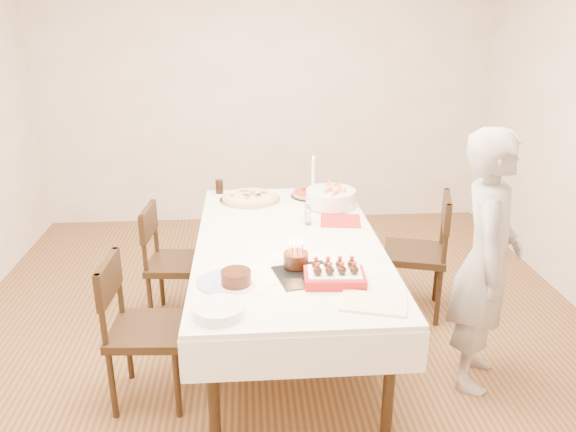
{
  "coord_description": "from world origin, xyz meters",
  "views": [
    {
      "loc": [
        -0.2,
        -3.18,
        2.12
      ],
      "look_at": [
        0.05,
        0.07,
        0.91
      ],
      "focal_mm": 35.0,
      "sensor_mm": 36.0,
      "label": 1
    }
  ],
  "objects": [
    {
      "name": "floor",
      "position": [
        0.0,
        0.0,
        0.0
      ],
      "size": [
        5.0,
        5.0,
        0.0
      ],
      "primitive_type": "plane",
      "color": "#4F331B",
      "rests_on": "ground"
    },
    {
      "name": "wall_back",
      "position": [
        0.0,
        2.5,
        1.35
      ],
      "size": [
        4.5,
        0.04,
        2.7
      ],
      "primitive_type": "cube",
      "color": "silver",
      "rests_on": "floor"
    },
    {
      "name": "dining_table",
      "position": [
        0.05,
        0.07,
        0.38
      ],
      "size": [
        1.25,
        2.2,
        0.75
      ],
      "primitive_type": "cube",
      "rotation": [
        0.0,
        0.0,
        -0.05
      ],
      "color": "white",
      "rests_on": "floor"
    },
    {
      "name": "chair_right_savory",
      "position": [
        0.99,
        0.44,
        0.46
      ],
      "size": [
        0.58,
        0.58,
        0.92
      ],
      "primitive_type": null,
      "rotation": [
        0.0,
        0.0,
        -0.29
      ],
      "color": "black",
      "rests_on": "floor"
    },
    {
      "name": "chair_left_savory",
      "position": [
        -0.7,
        0.47,
        0.43
      ],
      "size": [
        0.47,
        0.47,
        0.85
      ],
      "primitive_type": null,
      "rotation": [
        0.0,
        0.0,
        3.06
      ],
      "color": "black",
      "rests_on": "floor"
    },
    {
      "name": "chair_left_dessert",
      "position": [
        -0.77,
        -0.43,
        0.44
      ],
      "size": [
        0.47,
        0.47,
        0.88
      ],
      "primitive_type": null,
      "rotation": [
        0.0,
        0.0,
        3.08
      ],
      "color": "black",
      "rests_on": "floor"
    },
    {
      "name": "person",
      "position": [
        1.14,
        -0.38,
        0.77
      ],
      "size": [
        0.57,
        0.66,
        1.54
      ],
      "primitive_type": "imported",
      "rotation": [
        0.0,
        0.0,
        1.15
      ],
      "color": "#A09A96",
      "rests_on": "floor"
    },
    {
      "name": "pizza_white",
      "position": [
        -0.18,
        0.86,
        0.77
      ],
      "size": [
        0.51,
        0.51,
        0.04
      ],
      "primitive_type": "cylinder",
      "rotation": [
        0.0,
        0.0,
        0.11
      ],
      "color": "beige",
      "rests_on": "dining_table"
    },
    {
      "name": "pizza_pepperoni",
      "position": [
        0.28,
        0.93,
        0.77
      ],
      "size": [
        0.35,
        0.35,
        0.04
      ],
      "primitive_type": "cylinder",
      "rotation": [
        0.0,
        0.0,
        0.31
      ],
      "color": "red",
      "rests_on": "dining_table"
    },
    {
      "name": "red_placemat",
      "position": [
        0.43,
        0.38,
        0.75
      ],
      "size": [
        0.31,
        0.31,
        0.01
      ],
      "primitive_type": "cube",
      "rotation": [
        0.0,
        0.0,
        -0.14
      ],
      "color": "#B21E1E",
      "rests_on": "dining_table"
    },
    {
      "name": "pasta_bowl",
      "position": [
        0.41,
        0.69,
        0.82
      ],
      "size": [
        0.47,
        0.47,
        0.12
      ],
      "primitive_type": "cylinder",
      "rotation": [
        0.0,
        0.0,
        0.36
      ],
      "color": "white",
      "rests_on": "dining_table"
    },
    {
      "name": "taper_candle",
      "position": [
        0.28,
        0.71,
        0.94
      ],
      "size": [
        0.1,
        0.1,
        0.38
      ],
      "primitive_type": "cylinder",
      "rotation": [
        0.0,
        0.0,
        -0.15
      ],
      "color": "white",
      "rests_on": "dining_table"
    },
    {
      "name": "shaker_pair",
      "position": [
        0.2,
        0.33,
        0.81
      ],
      "size": [
        0.1,
        0.1,
        0.12
      ],
      "primitive_type": null,
      "rotation": [
        0.0,
        0.0,
        0.05
      ],
      "color": "white",
      "rests_on": "dining_table"
    },
    {
      "name": "cola_glass",
      "position": [
        -0.42,
        1.06,
        0.81
      ],
      "size": [
        0.07,
        0.07,
        0.11
      ],
      "primitive_type": "cylinder",
      "rotation": [
        0.0,
        0.0,
        0.14
      ],
      "color": "black",
      "rests_on": "dining_table"
    },
    {
      "name": "layer_cake",
      "position": [
        -0.27,
        -0.53,
        0.79
      ],
      "size": [
        0.23,
        0.23,
        0.08
      ],
      "primitive_type": "cylinder",
      "rotation": [
        0.0,
        0.0,
        0.12
      ],
      "color": "#35180D",
      "rests_on": "dining_table"
    },
    {
      "name": "cake_board",
      "position": [
        0.1,
        -0.44,
        0.75
      ],
      "size": [
        0.37,
        0.37,
        0.01
      ],
      "primitive_type": "cube",
      "rotation": [
        0.0,
        0.0,
        0.22
      ],
      "color": "black",
      "rests_on": "dining_table"
    },
    {
      "name": "birthday_cake",
      "position": [
        0.06,
        -0.33,
        0.83
      ],
      "size": [
        0.17,
        0.17,
        0.14
      ],
      "primitive_type": "cylinder",
      "rotation": [
        0.0,
        0.0,
        -0.23
      ],
      "color": "black",
      "rests_on": "dining_table"
    },
    {
      "name": "strawberry_box",
      "position": [
        0.25,
        -0.53,
        0.79
      ],
      "size": [
        0.33,
        0.23,
        0.08
      ],
      "primitive_type": null,
      "rotation": [
        0.0,
        0.0,
        -0.06
      ],
      "color": "#A11412",
      "rests_on": "dining_table"
    },
    {
      "name": "box_lid",
      "position": [
        0.41,
        -0.78,
        0.75
      ],
      "size": [
        0.37,
        0.3,
        0.03
      ],
      "primitive_type": "cube",
      "rotation": [
        0.0,
        0.0,
        -0.29
      ],
      "color": "beige",
      "rests_on": "dining_table"
    },
    {
      "name": "plate_stack",
      "position": [
        -0.35,
        -0.82,
        0.78
      ],
      "size": [
        0.26,
        0.26,
        0.05
      ],
      "primitive_type": "cylinder",
      "rotation": [
        0.0,
        0.0,
        -0.07
      ],
      "color": "white",
      "rests_on": "dining_table"
    },
    {
      "name": "china_plate",
      "position": [
        -0.34,
        -0.49,
        0.76
      ],
      "size": [
        0.35,
        0.35,
        0.01
      ],
      "primitive_type": "cylinder",
      "rotation": [
        0.0,
        0.0,
        0.26
      ],
      "color": "white",
      "rests_on": "dining_table"
    }
  ]
}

